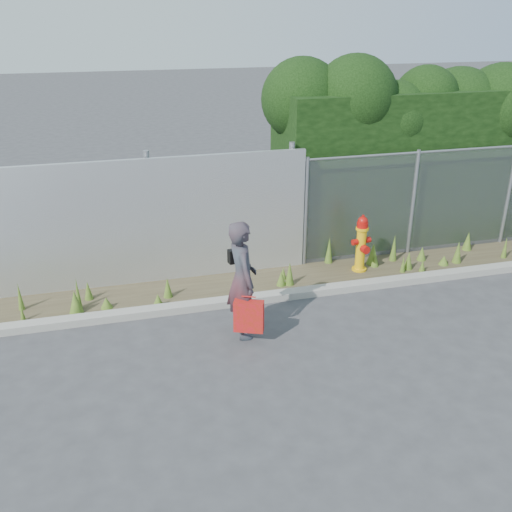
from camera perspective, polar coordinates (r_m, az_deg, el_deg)
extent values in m
plane|color=#39383B|center=(7.96, 4.74, -10.34)|extent=(80.00, 80.00, 0.00)
cube|color=gray|center=(9.40, 1.15, -4.12)|extent=(16.00, 0.22, 0.12)
cube|color=#433A26|center=(9.94, 0.20, -2.84)|extent=(16.00, 1.20, 0.01)
cone|color=#40621D|center=(9.46, -17.39, -3.67)|extent=(0.10, 0.10, 0.54)
cone|color=#40621D|center=(10.78, 15.00, -0.51)|extent=(0.17, 0.17, 0.35)
cone|color=#40621D|center=(12.00, 20.41, 1.36)|extent=(0.18, 0.18, 0.38)
cone|color=#40621D|center=(9.37, -17.61, -4.48)|extent=(0.23, 0.23, 0.39)
cone|color=#40621D|center=(9.43, -14.73, -4.62)|extent=(0.20, 0.20, 0.19)
cone|color=#40621D|center=(9.84, 2.54, -2.31)|extent=(0.17, 0.17, 0.28)
cone|color=#40621D|center=(9.53, -8.82, -3.20)|extent=(0.16, 0.16, 0.36)
cone|color=#40621D|center=(10.28, -21.75, -2.54)|extent=(0.11, 0.11, 0.39)
cone|color=#40621D|center=(10.83, 11.62, 0.16)|extent=(0.23, 0.23, 0.42)
cone|color=#40621D|center=(10.64, 14.50, -0.85)|extent=(0.10, 0.10, 0.32)
cone|color=#40621D|center=(9.83, 3.38, -1.82)|extent=(0.16, 0.16, 0.43)
cone|color=#40621D|center=(11.87, 23.64, 0.73)|extent=(0.10, 0.10, 0.43)
cone|color=#40621D|center=(10.78, 11.80, -0.50)|extent=(0.16, 0.16, 0.24)
cone|color=#40621D|center=(11.25, 16.24, 0.18)|extent=(0.18, 0.18, 0.28)
cone|color=#40621D|center=(11.05, 13.62, 0.73)|extent=(0.14, 0.14, 0.52)
cone|color=#40621D|center=(10.74, 7.31, 0.50)|extent=(0.15, 0.15, 0.51)
cone|color=#40621D|center=(10.07, 2.74, -1.82)|extent=(0.12, 0.12, 0.23)
cone|color=#40621D|center=(11.19, 18.26, -0.47)|extent=(0.20, 0.20, 0.19)
cone|color=#40621D|center=(9.75, -22.54, -3.84)|extent=(0.10, 0.10, 0.47)
cone|color=#40621D|center=(9.30, -9.76, -4.46)|extent=(0.18, 0.18, 0.23)
cone|color=#40621D|center=(11.32, 19.52, 0.32)|extent=(0.17, 0.17, 0.43)
cone|color=#40621D|center=(9.45, -22.34, -5.33)|extent=(0.08, 0.08, 0.29)
cone|color=#40621D|center=(9.76, -16.43, -3.39)|extent=(0.15, 0.15, 0.33)
cone|color=#40621D|center=(10.78, 16.29, -1.02)|extent=(0.12, 0.12, 0.23)
cube|color=#B9BCC1|center=(9.83, -19.39, 2.40)|extent=(8.50, 0.08, 2.20)
cylinder|color=gray|center=(9.90, -10.46, 3.83)|extent=(0.10, 0.10, 2.30)
cylinder|color=gray|center=(10.35, 3.48, 5.08)|extent=(0.10, 0.10, 2.30)
cube|color=gray|center=(11.80, 19.86, 5.28)|extent=(6.50, 0.03, 2.00)
cylinder|color=gray|center=(11.55, 20.54, 9.98)|extent=(6.50, 0.04, 0.04)
cylinder|color=gray|center=(10.37, 4.98, 4.33)|extent=(0.07, 0.07, 2.05)
cylinder|color=gray|center=(11.25, 15.41, 5.11)|extent=(0.07, 0.07, 2.05)
cylinder|color=gray|center=(12.41, 23.92, 5.63)|extent=(0.07, 0.07, 2.05)
cube|color=black|center=(12.63, 18.83, 8.94)|extent=(7.30, 1.60, 3.00)
sphere|color=black|center=(11.17, 4.63, 15.39)|extent=(1.55, 1.55, 1.55)
sphere|color=black|center=(11.16, 9.89, 15.40)|extent=(1.57, 1.57, 1.57)
sphere|color=black|center=(11.58, 13.73, 13.31)|extent=(1.40, 1.40, 1.40)
sphere|color=black|center=(11.92, 16.62, 14.87)|extent=(1.27, 1.27, 1.27)
sphere|color=black|center=(12.53, 19.49, 13.66)|extent=(1.67, 1.67, 1.67)
sphere|color=black|center=(12.83, 23.26, 13.61)|extent=(1.70, 1.70, 1.70)
cylinder|color=#F5B60C|center=(10.61, 10.26, -1.32)|extent=(0.27, 0.27, 0.06)
cylinder|color=#F5B60C|center=(10.46, 10.41, 0.55)|extent=(0.17, 0.17, 0.81)
cylinder|color=#F5B60C|center=(10.30, 10.58, 2.72)|extent=(0.23, 0.23, 0.05)
cylinder|color=#B20F0A|center=(10.28, 10.61, 3.07)|extent=(0.20, 0.20, 0.10)
sphere|color=#B20F0A|center=(10.25, 10.63, 3.42)|extent=(0.18, 0.18, 0.18)
cylinder|color=#B20F0A|center=(10.22, 10.67, 3.92)|extent=(0.05, 0.05, 0.05)
cylinder|color=#B20F0A|center=(10.33, 9.81, 1.42)|extent=(0.10, 0.10, 0.10)
cylinder|color=#B20F0A|center=(10.44, 11.15, 1.56)|extent=(0.10, 0.10, 0.10)
cylinder|color=#B20F0A|center=(10.32, 10.74, 0.63)|extent=(0.14, 0.11, 0.14)
imported|color=#0D4C57|center=(8.11, -1.40, -2.37)|extent=(0.45, 0.66, 1.76)
cube|color=#A02909|center=(8.07, -0.72, -6.04)|extent=(0.42, 0.15, 0.46)
cylinder|color=#A02909|center=(7.92, -0.74, -4.09)|extent=(0.20, 0.02, 0.02)
cube|color=black|center=(8.15, -1.88, 0.04)|extent=(0.27, 0.11, 0.20)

